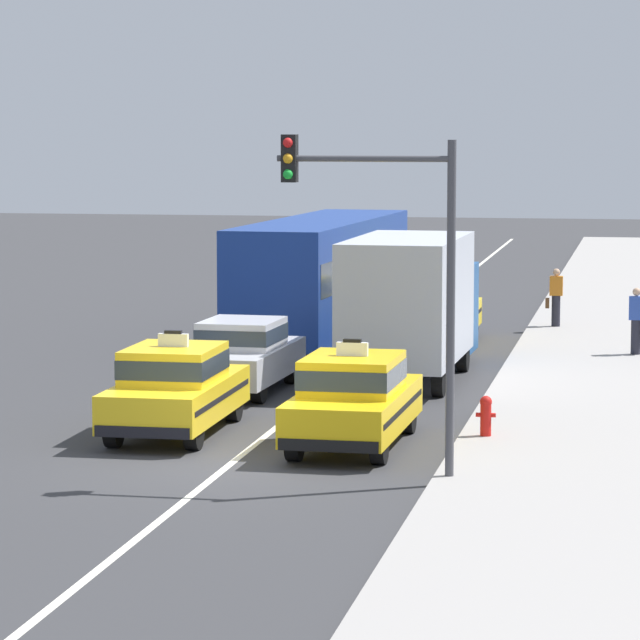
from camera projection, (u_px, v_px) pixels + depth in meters
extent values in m
plane|color=#353538|center=(229.00, 466.00, 29.30)|extent=(160.00, 160.00, 0.00)
cube|color=silver|center=(399.00, 330.00, 48.82)|extent=(0.14, 80.00, 0.01)
cube|color=#9E9993|center=(594.00, 355.00, 42.88)|extent=(4.00, 90.00, 0.15)
cylinder|color=black|center=(160.00, 403.00, 33.93)|extent=(0.24, 0.64, 0.64)
cylinder|color=black|center=(234.00, 405.00, 33.66)|extent=(0.24, 0.64, 0.64)
cylinder|color=black|center=(114.00, 430.00, 30.94)|extent=(0.24, 0.64, 0.64)
cylinder|color=black|center=(194.00, 432.00, 30.67)|extent=(0.24, 0.64, 0.64)
cube|color=yellow|center=(176.00, 398.00, 32.26)|extent=(1.83, 4.51, 0.70)
cube|color=black|center=(176.00, 396.00, 32.25)|extent=(1.85, 4.15, 0.10)
cube|color=yellow|center=(174.00, 364.00, 32.04)|extent=(1.61, 2.11, 0.64)
cube|color=#2D3842|center=(174.00, 364.00, 32.04)|extent=(1.63, 2.13, 0.35)
cube|color=white|center=(173.00, 340.00, 31.99)|extent=(0.56, 0.12, 0.24)
cube|color=black|center=(173.00, 332.00, 31.97)|extent=(0.32, 0.11, 0.06)
cube|color=black|center=(205.00, 394.00, 34.45)|extent=(1.71, 0.15, 0.20)
cube|color=black|center=(143.00, 432.00, 30.13)|extent=(1.71, 0.15, 0.20)
cylinder|color=black|center=(229.00, 367.00, 38.91)|extent=(0.26, 0.65, 0.64)
cylinder|color=black|center=(291.00, 369.00, 38.59)|extent=(0.26, 0.65, 0.64)
cylinder|color=black|center=(192.00, 386.00, 36.16)|extent=(0.26, 0.65, 0.64)
cylinder|color=black|center=(259.00, 388.00, 35.84)|extent=(0.26, 0.65, 0.64)
cube|color=silver|center=(243.00, 362.00, 37.34)|extent=(1.92, 4.36, 0.66)
cube|color=silver|center=(242.00, 334.00, 37.17)|extent=(1.63, 1.96, 0.60)
cube|color=#2D3842|center=(242.00, 334.00, 37.17)|extent=(1.65, 1.98, 0.33)
cylinder|color=black|center=(316.00, 313.00, 50.24)|extent=(0.27, 0.65, 0.64)
cylinder|color=black|center=(384.00, 315.00, 49.77)|extent=(0.27, 0.65, 0.64)
cylinder|color=black|center=(253.00, 341.00, 43.75)|extent=(0.27, 0.65, 0.64)
cylinder|color=black|center=(330.00, 343.00, 43.28)|extent=(0.27, 0.65, 0.64)
cube|color=navy|center=(323.00, 273.00, 46.60)|extent=(3.04, 11.31, 2.90)
cube|color=#2D3842|center=(323.00, 264.00, 46.57)|extent=(3.04, 10.86, 0.84)
cube|color=black|center=(366.00, 218.00, 51.83)|extent=(2.13, 0.18, 0.36)
cylinder|color=black|center=(331.00, 414.00, 32.66)|extent=(0.25, 0.64, 0.64)
cylinder|color=black|center=(408.00, 416.00, 32.35)|extent=(0.25, 0.64, 0.64)
cylinder|color=black|center=(295.00, 442.00, 29.68)|extent=(0.25, 0.64, 0.64)
cylinder|color=black|center=(379.00, 446.00, 29.38)|extent=(0.25, 0.64, 0.64)
cube|color=yellow|center=(354.00, 410.00, 30.98)|extent=(1.89, 4.54, 0.70)
cube|color=black|center=(354.00, 407.00, 30.97)|extent=(1.90, 4.18, 0.10)
cube|color=yellow|center=(352.00, 374.00, 30.76)|extent=(1.64, 2.13, 0.64)
cube|color=#2D3842|center=(352.00, 374.00, 30.76)|extent=(1.66, 2.15, 0.35)
cube|color=white|center=(352.00, 349.00, 30.71)|extent=(0.56, 0.13, 0.24)
cube|color=black|center=(352.00, 341.00, 30.69)|extent=(0.32, 0.12, 0.06)
cube|color=black|center=(376.00, 404.00, 33.15)|extent=(1.71, 0.18, 0.20)
cube|color=black|center=(329.00, 445.00, 28.86)|extent=(1.71, 0.18, 0.20)
cylinder|color=black|center=(383.00, 356.00, 40.86)|extent=(0.26, 0.65, 0.64)
cylinder|color=black|center=(463.00, 358.00, 40.46)|extent=(0.26, 0.65, 0.64)
cylinder|color=black|center=(351.00, 379.00, 37.08)|extent=(0.26, 0.65, 0.64)
cylinder|color=black|center=(439.00, 382.00, 36.68)|extent=(0.26, 0.65, 0.64)
cube|color=#194C8C|center=(429.00, 308.00, 41.50)|extent=(2.15, 2.25, 2.10)
cube|color=#2D3842|center=(436.00, 292.00, 42.50)|extent=(1.93, 0.11, 0.76)
cube|color=#B2B7C1|center=(407.00, 299.00, 38.27)|extent=(2.43, 5.25, 2.70)
cylinder|color=black|center=(419.00, 324.00, 47.32)|extent=(0.24, 0.64, 0.64)
cylinder|color=black|center=(473.00, 326.00, 47.04)|extent=(0.24, 0.64, 0.64)
cylinder|color=black|center=(404.00, 338.00, 44.33)|extent=(0.24, 0.64, 0.64)
cylinder|color=black|center=(461.00, 339.00, 44.06)|extent=(0.24, 0.64, 0.64)
cube|color=yellow|center=(440.00, 318.00, 45.65)|extent=(1.81, 4.50, 0.70)
cube|color=black|center=(440.00, 316.00, 45.64)|extent=(1.83, 4.14, 0.10)
cube|color=yellow|center=(439.00, 294.00, 45.43)|extent=(1.60, 2.10, 0.64)
cube|color=#2D3842|center=(439.00, 294.00, 45.43)|extent=(1.62, 2.12, 0.35)
cube|color=white|center=(439.00, 277.00, 45.38)|extent=(0.56, 0.12, 0.24)
cube|color=black|center=(439.00, 271.00, 45.36)|extent=(0.32, 0.11, 0.06)
cube|color=black|center=(449.00, 319.00, 47.83)|extent=(1.71, 0.14, 0.20)
cube|color=black|center=(429.00, 338.00, 43.52)|extent=(1.71, 0.14, 0.20)
cylinder|color=#23232D|center=(636.00, 337.00, 42.40)|extent=(0.24, 0.24, 0.85)
cube|color=#2D4CA5|center=(636.00, 308.00, 42.32)|extent=(0.36, 0.22, 0.58)
sphere|color=tan|center=(637.00, 292.00, 42.27)|extent=(0.20, 0.20, 0.20)
cylinder|color=#23232D|center=(556.00, 311.00, 48.30)|extent=(0.24, 0.24, 0.86)
cube|color=orange|center=(556.00, 286.00, 48.22)|extent=(0.36, 0.22, 0.54)
sphere|color=tan|center=(556.00, 272.00, 48.18)|extent=(0.20, 0.20, 0.20)
cube|color=brown|center=(547.00, 303.00, 48.32)|extent=(0.10, 0.20, 0.28)
cylinder|color=red|center=(486.00, 419.00, 31.24)|extent=(0.20, 0.20, 0.60)
sphere|color=red|center=(486.00, 402.00, 31.21)|extent=(0.22, 0.22, 0.22)
cylinder|color=red|center=(479.00, 415.00, 31.26)|extent=(0.10, 0.08, 0.08)
cylinder|color=red|center=(493.00, 415.00, 31.21)|extent=(0.10, 0.08, 0.08)
cylinder|color=#47474C|center=(451.00, 314.00, 27.41)|extent=(0.14, 0.14, 5.50)
cylinder|color=#47474C|center=(364.00, 159.00, 27.40)|extent=(2.80, 0.10, 0.10)
cube|color=black|center=(290.00, 158.00, 27.63)|extent=(0.24, 0.24, 0.76)
sphere|color=red|center=(288.00, 143.00, 27.47)|extent=(0.16, 0.16, 0.16)
sphere|color=orange|center=(288.00, 159.00, 27.50)|extent=(0.16, 0.16, 0.16)
sphere|color=green|center=(288.00, 174.00, 27.53)|extent=(0.16, 0.16, 0.16)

